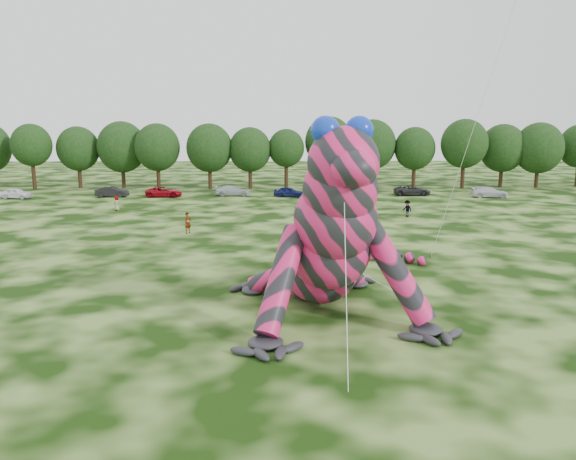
# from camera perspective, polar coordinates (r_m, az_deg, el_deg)

# --- Properties ---
(ground) EXTENTS (240.00, 240.00, 0.00)m
(ground) POSITION_cam_1_polar(r_m,az_deg,el_deg) (26.92, -0.60, -9.64)
(ground) COLOR #16330A
(ground) RESTS_ON ground
(inflatable_gecko) EXTENTS (19.88, 22.31, 9.76)m
(inflatable_gecko) POSITION_cam_1_polar(r_m,az_deg,el_deg) (29.73, 2.67, 2.03)
(inflatable_gecko) COLOR #D91E62
(inflatable_gecko) RESTS_ON ground
(tree_3) EXTENTS (5.81, 5.23, 9.44)m
(tree_3) POSITION_cam_1_polar(r_m,az_deg,el_deg) (89.77, -24.54, 6.80)
(tree_3) COLOR black
(tree_3) RESTS_ON ground
(tree_4) EXTENTS (6.22, 5.60, 9.06)m
(tree_4) POSITION_cam_1_polar(r_m,az_deg,el_deg) (89.10, -20.50, 6.94)
(tree_4) COLOR black
(tree_4) RESTS_ON ground
(tree_5) EXTENTS (7.16, 6.44, 9.80)m
(tree_5) POSITION_cam_1_polar(r_m,az_deg,el_deg) (86.88, -16.49, 7.34)
(tree_5) COLOR black
(tree_5) RESTS_ON ground
(tree_6) EXTENTS (6.52, 5.86, 9.49)m
(tree_6) POSITION_cam_1_polar(r_m,az_deg,el_deg) (83.87, -13.10, 7.29)
(tree_6) COLOR black
(tree_6) RESTS_ON ground
(tree_7) EXTENTS (6.68, 6.01, 9.48)m
(tree_7) POSITION_cam_1_polar(r_m,az_deg,el_deg) (82.77, -7.98, 7.41)
(tree_7) COLOR black
(tree_7) RESTS_ON ground
(tree_8) EXTENTS (6.14, 5.53, 8.94)m
(tree_8) POSITION_cam_1_polar(r_m,az_deg,el_deg) (82.47, -3.88, 7.29)
(tree_8) COLOR black
(tree_8) RESTS_ON ground
(tree_9) EXTENTS (5.27, 4.74, 8.68)m
(tree_9) POSITION_cam_1_polar(r_m,az_deg,el_deg) (82.74, -0.18, 7.24)
(tree_9) COLOR black
(tree_9) RESTS_ON ground
(tree_10) EXTENTS (7.09, 6.38, 10.50)m
(tree_10) POSITION_cam_1_polar(r_m,az_deg,el_deg) (84.26, 4.16, 7.89)
(tree_10) COLOR black
(tree_10) RESTS_ON ground
(tree_11) EXTENTS (7.01, 6.31, 10.07)m
(tree_11) POSITION_cam_1_polar(r_m,az_deg,el_deg) (84.70, 8.53, 7.67)
(tree_11) COLOR black
(tree_11) RESTS_ON ground
(tree_12) EXTENTS (5.99, 5.39, 8.97)m
(tree_12) POSITION_cam_1_polar(r_m,az_deg,el_deg) (85.54, 12.72, 7.19)
(tree_12) COLOR black
(tree_12) RESTS_ON ground
(tree_13) EXTENTS (6.83, 6.15, 10.13)m
(tree_13) POSITION_cam_1_polar(r_m,az_deg,el_deg) (86.88, 17.43, 7.40)
(tree_13) COLOR black
(tree_13) RESTS_ON ground
(tree_14) EXTENTS (6.82, 6.14, 9.40)m
(tree_14) POSITION_cam_1_polar(r_m,az_deg,el_deg) (90.57, 20.93, 7.07)
(tree_14) COLOR black
(tree_14) RESTS_ON ground
(tree_15) EXTENTS (7.17, 6.45, 9.63)m
(tree_15) POSITION_cam_1_polar(r_m,az_deg,el_deg) (91.68, 24.09, 6.95)
(tree_15) COLOR black
(tree_15) RESTS_ON ground
(car_0) EXTENTS (4.12, 2.14, 1.34)m
(car_0) POSITION_cam_1_polar(r_m,az_deg,el_deg) (79.57, -25.90, 3.37)
(car_0) COLOR white
(car_0) RESTS_ON ground
(car_1) EXTENTS (4.25, 1.62, 1.38)m
(car_1) POSITION_cam_1_polar(r_m,az_deg,el_deg) (76.57, -17.44, 3.72)
(car_1) COLOR black
(car_1) RESTS_ON ground
(car_2) EXTENTS (4.83, 2.38, 1.32)m
(car_2) POSITION_cam_1_polar(r_m,az_deg,el_deg) (74.97, -12.48, 3.80)
(car_2) COLOR #990813
(car_2) RESTS_ON ground
(car_3) EXTENTS (4.79, 2.22, 1.35)m
(car_3) POSITION_cam_1_polar(r_m,az_deg,el_deg) (74.79, -5.65, 4.00)
(car_3) COLOR #B1B7BB
(car_3) RESTS_ON ground
(car_4) EXTENTS (4.10, 2.13, 1.33)m
(car_4) POSITION_cam_1_polar(r_m,az_deg,el_deg) (73.27, 0.08, 3.90)
(car_4) COLOR #12184D
(car_4) RESTS_ON ground
(car_5) EXTENTS (4.41, 1.63, 1.44)m
(car_5) POSITION_cam_1_polar(r_m,az_deg,el_deg) (72.70, 6.34, 3.83)
(car_5) COLOR #B9B2A9
(car_5) RESTS_ON ground
(car_6) EXTENTS (4.91, 2.37, 1.35)m
(car_6) POSITION_cam_1_polar(r_m,az_deg,el_deg) (76.58, 12.50, 3.95)
(car_6) COLOR #252528
(car_6) RESTS_ON ground
(car_7) EXTENTS (4.97, 2.47, 1.39)m
(car_7) POSITION_cam_1_polar(r_m,az_deg,el_deg) (77.21, 19.78, 3.64)
(car_7) COLOR silver
(car_7) RESTS_ON ground
(spectator_2) EXTENTS (1.16, 1.28, 1.72)m
(spectator_2) POSITION_cam_1_polar(r_m,az_deg,el_deg) (58.50, 12.01, 2.13)
(spectator_2) COLOR gray
(spectator_2) RESTS_ON ground
(spectator_0) EXTENTS (0.77, 0.80, 1.84)m
(spectator_0) POSITION_cam_1_polar(r_m,az_deg,el_deg) (49.43, -10.13, 0.72)
(spectator_0) COLOR gray
(spectator_0) RESTS_ON ground
(spectator_4) EXTENTS (0.92, 0.79, 1.60)m
(spectator_4) POSITION_cam_1_polar(r_m,az_deg,el_deg) (64.36, -17.00, 2.60)
(spectator_4) COLOR gray
(spectator_4) RESTS_ON ground
(spectator_5) EXTENTS (1.71, 0.99, 1.76)m
(spectator_5) POSITION_cam_1_polar(r_m,az_deg,el_deg) (45.65, 3.39, -0.01)
(spectator_5) COLOR gray
(spectator_5) RESTS_ON ground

